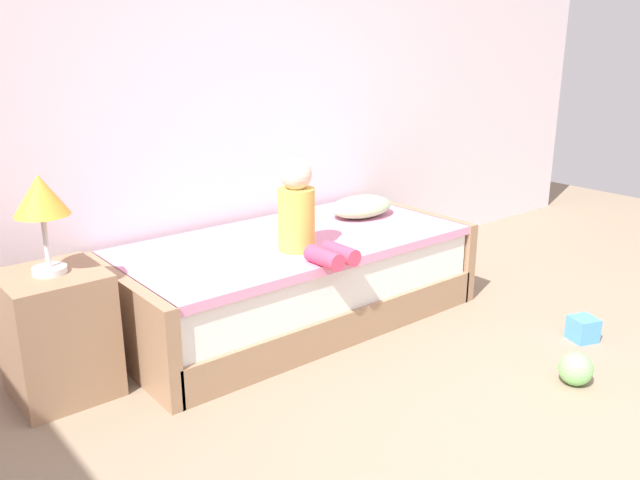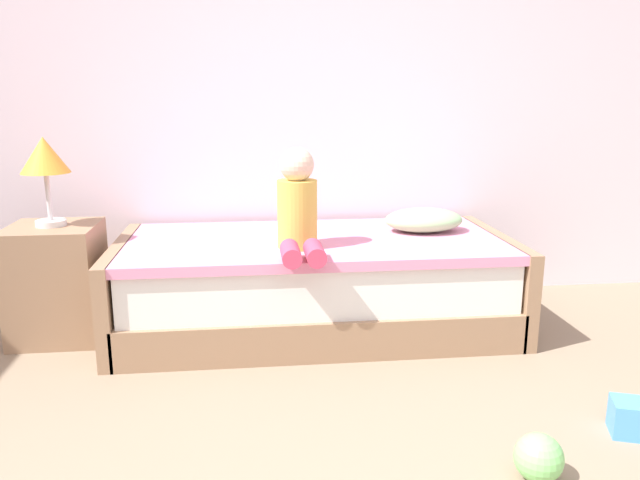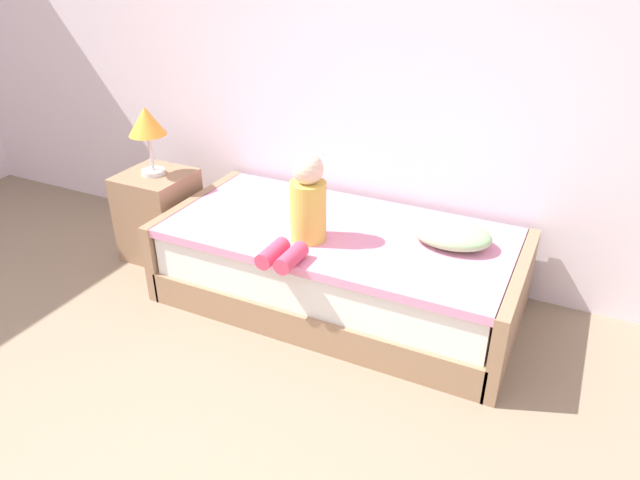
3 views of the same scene
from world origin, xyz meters
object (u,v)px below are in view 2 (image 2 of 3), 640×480
(toy_ball, at_px, (539,458))
(child_figure, at_px, (298,209))
(table_lamp, at_px, (45,160))
(pillow, at_px, (424,220))
(nightstand, at_px, (57,282))
(toy_block, at_px, (630,418))
(bed, at_px, (315,284))

(toy_ball, bearing_deg, child_figure, 119.07)
(table_lamp, distance_m, child_figure, 1.29)
(pillow, xyz_separation_m, toy_ball, (-0.04, -1.58, -0.48))
(nightstand, height_order, toy_block, nightstand)
(bed, height_order, table_lamp, table_lamp)
(bed, distance_m, toy_block, 1.65)
(table_lamp, distance_m, pillow, 2.01)
(pillow, height_order, toy_block, pillow)
(toy_ball, bearing_deg, pillow, 88.66)
(bed, height_order, child_figure, child_figure)
(bed, height_order, toy_ball, bed)
(child_figure, distance_m, toy_ball, 1.56)
(toy_block, bearing_deg, toy_ball, -153.72)
(bed, bearing_deg, child_figure, -114.96)
(bed, xyz_separation_m, nightstand, (-1.35, 0.01, 0.05))
(pillow, bearing_deg, toy_ball, -91.34)
(child_figure, bearing_deg, pillow, 24.15)
(toy_ball, bearing_deg, toy_block, 26.28)
(bed, bearing_deg, nightstand, 179.54)
(bed, relative_size, toy_ball, 12.88)
(nightstand, relative_size, child_figure, 1.18)
(child_figure, bearing_deg, nightstand, 169.11)
(child_figure, relative_size, toy_ball, 3.11)
(pillow, bearing_deg, toy_block, -72.02)
(table_lamp, height_order, toy_block, table_lamp)
(bed, relative_size, child_figure, 4.14)
(nightstand, distance_m, toy_ball, 2.46)
(bed, height_order, nightstand, nightstand)
(bed, xyz_separation_m, toy_ball, (0.59, -1.48, -0.16))
(toy_block, bearing_deg, child_figure, 138.97)
(child_figure, height_order, toy_ball, child_figure)
(child_figure, distance_m, toy_block, 1.68)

